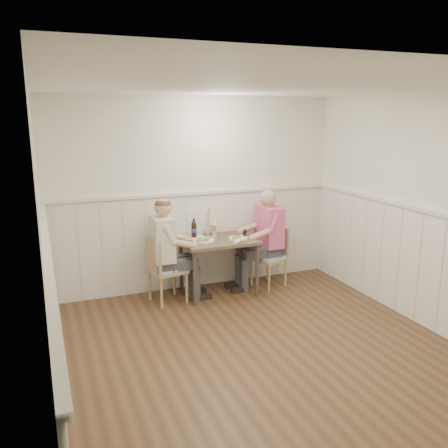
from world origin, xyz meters
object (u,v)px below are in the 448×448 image
object	(u,v)px
chair_left	(164,267)
beer_bottle	(194,229)
dining_table	(218,246)
grass_vase	(208,222)
chair_right	(271,255)
man_in_pink	(266,245)
diner_cream	(166,259)

from	to	relation	value
chair_left	beer_bottle	bearing A→B (deg)	28.46
dining_table	beer_bottle	size ratio (longest dim) A/B	3.72
beer_bottle	grass_vase	size ratio (longest dim) A/B	0.66
chair_right	man_in_pink	bearing A→B (deg)	158.03
dining_table	diner_cream	distance (m)	0.74
dining_table	chair_right	size ratio (longest dim) A/B	1.16
chair_left	beer_bottle	world-z (taller)	beer_bottle
man_in_pink	beer_bottle	world-z (taller)	man_in_pink
chair_right	chair_left	xyz separation A→B (m)	(-1.56, -0.06, 0.02)
chair_left	man_in_pink	bearing A→B (deg)	3.38
dining_table	grass_vase	size ratio (longest dim) A/B	2.44
man_in_pink	grass_vase	distance (m)	0.89
dining_table	chair_left	distance (m)	0.79
man_in_pink	chair_left	bearing A→B (deg)	-176.62
diner_cream	chair_left	bearing A→B (deg)	-169.04
man_in_pink	chair_right	bearing A→B (deg)	-21.97
chair_right	dining_table	bearing A→B (deg)	-179.94
diner_cream	chair_right	bearing A→B (deg)	2.04
beer_bottle	diner_cream	bearing A→B (deg)	-150.55
dining_table	man_in_pink	world-z (taller)	man_in_pink
dining_table	chair_right	world-z (taller)	chair_right
chair_left	beer_bottle	size ratio (longest dim) A/B	3.37
chair_right	beer_bottle	xyz separation A→B (m)	(-1.06, 0.21, 0.41)
dining_table	diner_cream	world-z (taller)	diner_cream
chair_left	man_in_pink	size ratio (longest dim) A/B	0.63
chair_right	grass_vase	xyz separation A→B (m)	(-0.83, 0.31, 0.48)
chair_left	grass_vase	xyz separation A→B (m)	(0.73, 0.37, 0.45)
dining_table	chair_right	distance (m)	0.82
beer_bottle	chair_right	bearing A→B (deg)	-11.09
chair_right	chair_left	size ratio (longest dim) A/B	0.95
chair_right	chair_left	world-z (taller)	chair_left
dining_table	man_in_pink	distance (m)	0.73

